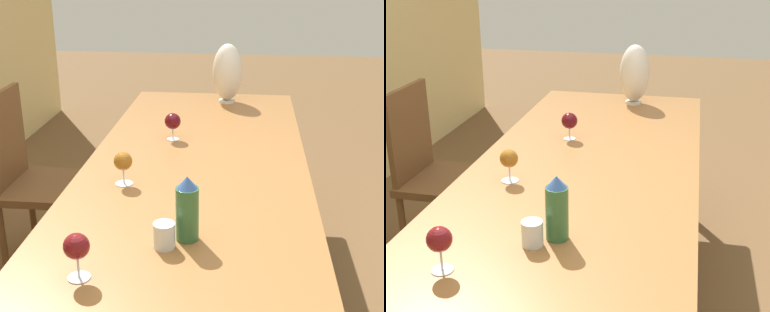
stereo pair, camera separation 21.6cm
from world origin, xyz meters
TOP-DOWN VIEW (x-y plane):
  - dining_table at (0.00, 0.00)m, footprint 3.12×0.98m
  - water_bottle at (-0.33, -0.04)m, footprint 0.08×0.08m
  - water_tumbler at (-0.39, 0.03)m, footprint 0.07×0.07m
  - vase at (1.36, -0.09)m, footprint 0.18×0.18m
  - wine_glass_0 at (0.63, 0.15)m, footprint 0.08×0.08m
  - wine_glass_1 at (-0.59, 0.25)m, footprint 0.08×0.08m
  - wine_glass_2 at (0.07, 0.27)m, footprint 0.07×0.07m
  - chair_far at (0.59, 0.87)m, footprint 0.44×0.44m

SIDE VIEW (x-z plane):
  - chair_far at x=0.59m, z-range 0.04..1.00m
  - dining_table at x=0.00m, z-range 0.31..1.04m
  - water_tumbler at x=-0.39m, z-range 0.73..0.81m
  - wine_glass_0 at x=0.63m, z-range 0.75..0.89m
  - wine_glass_2 at x=0.07m, z-range 0.76..0.89m
  - wine_glass_1 at x=-0.59m, z-range 0.76..0.90m
  - water_bottle at x=-0.33m, z-range 0.73..0.95m
  - vase at x=1.36m, z-range 0.73..1.09m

